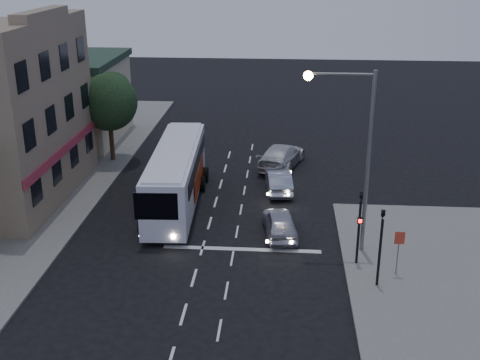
# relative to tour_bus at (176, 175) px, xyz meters

# --- Properties ---
(ground) EXTENTS (120.00, 120.00, 0.00)m
(ground) POSITION_rel_tour_bus_xyz_m (2.23, -7.45, -1.90)
(ground) COLOR black
(sidewalk_far) EXTENTS (12.00, 50.00, 0.12)m
(sidewalk_far) POSITION_rel_tour_bus_xyz_m (-10.77, 0.55, -1.84)
(sidewalk_far) COLOR slate
(sidewalk_far) RESTS_ON ground
(road_markings) EXTENTS (8.00, 30.55, 0.01)m
(road_markings) POSITION_rel_tour_bus_xyz_m (3.52, -4.14, -1.90)
(road_markings) COLOR silver
(road_markings) RESTS_ON ground
(tour_bus) EXTENTS (2.91, 11.54, 3.52)m
(tour_bus) POSITION_rel_tour_bus_xyz_m (0.00, 0.00, 0.00)
(tour_bus) COLOR white
(tour_bus) RESTS_ON ground
(car_suv) EXTENTS (2.17, 4.28, 1.40)m
(car_suv) POSITION_rel_tour_bus_xyz_m (6.12, -3.65, -1.20)
(car_suv) COLOR #B2B2C0
(car_suv) RESTS_ON ground
(car_sedan_a) EXTENTS (1.90, 4.28, 1.36)m
(car_sedan_a) POSITION_rel_tour_bus_xyz_m (5.97, 2.62, -1.22)
(car_sedan_a) COLOR #A9AEBE
(car_sedan_a) RESTS_ON ground
(car_sedan_b) EXTENTS (3.70, 5.89, 1.59)m
(car_sedan_b) POSITION_rel_tour_bus_xyz_m (6.11, 7.27, -1.11)
(car_sedan_b) COLOR silver
(car_sedan_b) RESTS_ON ground
(traffic_signal_main) EXTENTS (0.25, 0.35, 4.10)m
(traffic_signal_main) POSITION_rel_tour_bus_xyz_m (9.83, -6.67, 0.52)
(traffic_signal_main) COLOR black
(traffic_signal_main) RESTS_ON sidewalk_near
(traffic_signal_side) EXTENTS (0.18, 0.15, 4.10)m
(traffic_signal_side) POSITION_rel_tour_bus_xyz_m (10.53, -8.65, 0.52)
(traffic_signal_side) COLOR black
(traffic_signal_side) RESTS_ON sidewalk_near
(regulatory_sign) EXTENTS (0.45, 0.12, 2.20)m
(regulatory_sign) POSITION_rel_tour_bus_xyz_m (11.53, -7.68, -0.30)
(regulatory_sign) COLOR slate
(regulatory_sign) RESTS_ON sidewalk_near
(streetlight) EXTENTS (3.32, 0.44, 9.00)m
(streetlight) POSITION_rel_tour_bus_xyz_m (9.58, -5.25, 3.83)
(streetlight) COLOR slate
(streetlight) RESTS_ON sidewalk_near
(low_building_north) EXTENTS (9.40, 9.40, 6.50)m
(low_building_north) POSITION_rel_tour_bus_xyz_m (-11.27, 12.55, 1.49)
(low_building_north) COLOR beige
(low_building_north) RESTS_ON sidewalk_far
(street_tree) EXTENTS (4.00, 4.00, 6.20)m
(street_tree) POSITION_rel_tour_bus_xyz_m (-5.97, 7.58, 2.60)
(street_tree) COLOR black
(street_tree) RESTS_ON sidewalk_far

